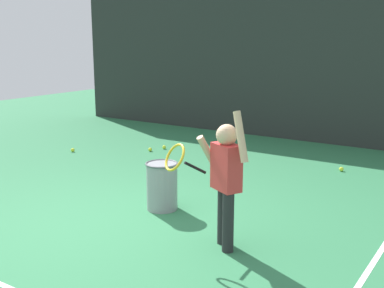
# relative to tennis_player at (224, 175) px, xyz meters

# --- Properties ---
(ground_plane) EXTENTS (20.00, 20.00, 0.00)m
(ground_plane) POSITION_rel_tennis_player_xyz_m (-1.36, -0.26, -0.73)
(ground_plane) COLOR #2D7247
(court_line_sideline) EXTENTS (0.05, 9.00, 0.00)m
(court_line_sideline) POSITION_rel_tennis_player_xyz_m (1.30, 0.74, -0.72)
(court_line_sideline) COLOR white
(court_line_sideline) RESTS_ON ground
(back_fence_windscreen) EXTENTS (10.57, 0.08, 3.08)m
(back_fence_windscreen) POSITION_rel_tennis_player_xyz_m (-1.36, 5.13, 0.81)
(back_fence_windscreen) COLOR #282D2B
(back_fence_windscreen) RESTS_ON ground
(fence_post_0) EXTENTS (0.09, 0.09, 3.23)m
(fence_post_0) POSITION_rel_tennis_player_xyz_m (-6.49, 5.19, 0.89)
(fence_post_0) COLOR slate
(fence_post_0) RESTS_ON ground
(fence_post_1) EXTENTS (0.09, 0.09, 3.23)m
(fence_post_1) POSITION_rel_tennis_player_xyz_m (-3.07, 5.19, 0.89)
(fence_post_1) COLOR slate
(fence_post_1) RESTS_ON ground
(tennis_player) EXTENTS (0.88, 0.55, 1.35)m
(tennis_player) POSITION_rel_tennis_player_xyz_m (0.00, 0.00, 0.00)
(tennis_player) COLOR #232326
(tennis_player) RESTS_ON ground
(ball_hopper) EXTENTS (0.38, 0.38, 0.56)m
(ball_hopper) POSITION_rel_tennis_player_xyz_m (-1.13, 0.53, -0.44)
(ball_hopper) COLOR gray
(ball_hopper) RESTS_ON ground
(tennis_ball_0) EXTENTS (0.07, 0.07, 0.07)m
(tennis_ball_0) POSITION_rel_tennis_player_xyz_m (-4.18, 1.99, -0.69)
(tennis_ball_0) COLOR #CCE033
(tennis_ball_0) RESTS_ON ground
(tennis_ball_2) EXTENTS (0.07, 0.07, 0.07)m
(tennis_ball_2) POSITION_rel_tennis_player_xyz_m (-3.06, 2.77, -0.69)
(tennis_ball_2) COLOR #CCE033
(tennis_ball_2) RESTS_ON ground
(tennis_ball_3) EXTENTS (0.07, 0.07, 0.07)m
(tennis_ball_3) POSITION_rel_tennis_player_xyz_m (-2.97, 3.06, -0.69)
(tennis_ball_3) COLOR #CCE033
(tennis_ball_3) RESTS_ON ground
(tennis_ball_6) EXTENTS (0.07, 0.07, 0.07)m
(tennis_ball_6) POSITION_rel_tennis_player_xyz_m (0.16, 3.33, -0.69)
(tennis_ball_6) COLOR #CCE033
(tennis_ball_6) RESTS_ON ground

